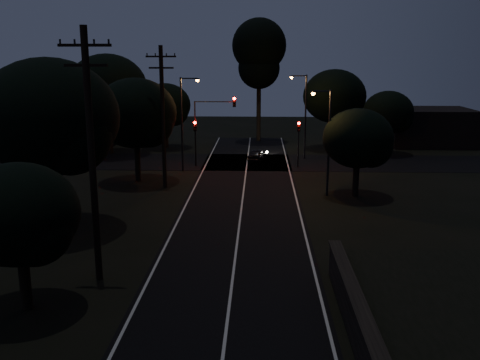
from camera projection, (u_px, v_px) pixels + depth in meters
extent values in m
cube|color=black|center=(239.00, 230.00, 30.65)|extent=(8.00, 70.00, 0.02)
cube|color=black|center=(247.00, 162.00, 50.10)|extent=(60.00, 8.00, 0.02)
cube|color=beige|center=(239.00, 230.00, 30.64)|extent=(0.12, 70.00, 0.01)
cube|color=beige|center=(174.00, 229.00, 30.78)|extent=(0.12, 70.00, 0.01)
cube|color=beige|center=(304.00, 231.00, 30.51)|extent=(0.12, 70.00, 0.01)
cylinder|color=black|center=(92.00, 159.00, 22.80)|extent=(0.30, 0.30, 11.00)
cube|color=black|center=(85.00, 45.00, 21.73)|extent=(2.20, 0.12, 0.12)
cube|color=black|center=(86.00, 65.00, 21.91)|extent=(1.80, 0.12, 0.12)
cylinder|color=black|center=(163.00, 118.00, 39.40)|extent=(0.30, 0.30, 10.50)
cube|color=black|center=(161.00, 56.00, 38.38)|extent=(2.20, 0.12, 0.12)
cube|color=black|center=(161.00, 68.00, 38.56)|extent=(1.80, 0.12, 0.12)
cylinder|color=black|center=(25.00, 283.00, 20.96)|extent=(0.44, 0.44, 2.18)
ellipsoid|color=black|center=(18.00, 214.00, 20.32)|extent=(4.63, 4.63, 3.94)
sphere|color=black|center=(35.00, 230.00, 19.94)|extent=(2.78, 2.78, 2.78)
cylinder|color=black|center=(56.00, 199.00, 30.63)|extent=(0.44, 0.44, 3.57)
ellipsoid|color=black|center=(49.00, 117.00, 29.56)|extent=(7.70, 7.70, 6.54)
sphere|color=black|center=(70.00, 133.00, 28.94)|extent=(4.62, 4.62, 4.62)
cylinder|color=black|center=(138.00, 163.00, 42.29)|extent=(0.44, 0.44, 3.01)
ellipsoid|color=black|center=(135.00, 113.00, 41.40)|extent=(6.41, 6.41, 5.45)
sphere|color=black|center=(148.00, 122.00, 40.88)|extent=(3.85, 3.85, 3.85)
cylinder|color=black|center=(166.00, 136.00, 57.93)|extent=(0.44, 0.44, 2.54)
ellipsoid|color=black|center=(165.00, 105.00, 57.17)|extent=(5.45, 5.45, 4.63)
sphere|color=black|center=(173.00, 111.00, 56.73)|extent=(3.27, 3.27, 3.27)
cylinder|color=black|center=(110.00, 135.00, 54.09)|extent=(0.44, 0.44, 3.71)
ellipsoid|color=black|center=(108.00, 88.00, 52.99)|extent=(7.82, 7.82, 6.64)
sphere|color=black|center=(120.00, 96.00, 52.36)|extent=(4.69, 4.69, 4.69)
cylinder|color=black|center=(333.00, 134.00, 57.21)|extent=(0.44, 0.44, 3.08)
ellipsoid|color=black|center=(334.00, 96.00, 56.29)|extent=(6.63, 6.63, 5.63)
sphere|color=black|center=(346.00, 103.00, 55.75)|extent=(3.98, 3.98, 3.98)
cylinder|color=black|center=(386.00, 142.00, 54.19)|extent=(0.44, 0.44, 2.35)
ellipsoid|color=black|center=(388.00, 112.00, 53.49)|extent=(5.00, 5.00, 4.25)
sphere|color=black|center=(398.00, 118.00, 53.09)|extent=(3.00, 3.00, 3.00)
cylinder|color=black|center=(356.00, 180.00, 37.87)|extent=(0.44, 0.44, 2.31)
ellipsoid|color=black|center=(358.00, 138.00, 37.19)|extent=(4.91, 4.91, 4.17)
sphere|color=black|center=(371.00, 146.00, 36.79)|extent=(2.94, 2.94, 2.94)
cylinder|color=black|center=(259.00, 108.00, 61.84)|extent=(0.50, 0.50, 7.65)
sphere|color=black|center=(259.00, 45.00, 60.24)|extent=(6.12, 6.12, 6.12)
sphere|color=black|center=(259.00, 68.00, 60.81)|extent=(4.73, 4.73, 4.73)
cube|color=black|center=(72.00, 124.00, 60.06)|extent=(10.00, 8.00, 4.40)
cube|color=black|center=(429.00, 127.00, 59.62)|extent=(9.00, 7.00, 4.00)
cylinder|color=black|center=(196.00, 149.00, 47.96)|extent=(0.12, 0.12, 3.20)
cube|color=black|center=(195.00, 126.00, 47.49)|extent=(0.28, 0.22, 0.90)
sphere|color=#FF0705|center=(195.00, 123.00, 47.30)|extent=(0.22, 0.22, 0.22)
cylinder|color=black|center=(298.00, 149.00, 47.63)|extent=(0.12, 0.12, 3.20)
cube|color=black|center=(299.00, 126.00, 47.16)|extent=(0.28, 0.22, 0.90)
sphere|color=#FF0705|center=(299.00, 123.00, 46.96)|extent=(0.22, 0.22, 0.22)
cylinder|color=black|center=(195.00, 139.00, 47.76)|extent=(0.12, 0.12, 5.00)
cube|color=black|center=(234.00, 102.00, 46.88)|extent=(0.28, 0.22, 0.90)
sphere|color=#FF0705|center=(234.00, 98.00, 46.68)|extent=(0.22, 0.22, 0.22)
cube|color=black|center=(214.00, 102.00, 46.94)|extent=(3.50, 0.08, 0.08)
cylinder|color=black|center=(182.00, 125.00, 45.50)|extent=(0.16, 0.16, 8.00)
cube|color=black|center=(189.00, 78.00, 44.59)|extent=(1.40, 0.10, 0.10)
cube|color=black|center=(197.00, 79.00, 44.57)|extent=(0.35, 0.22, 0.12)
sphere|color=orange|center=(197.00, 80.00, 44.59)|extent=(0.26, 0.26, 0.26)
cylinder|color=black|center=(305.00, 117.00, 50.94)|extent=(0.16, 0.16, 8.00)
cube|color=black|center=(299.00, 76.00, 50.07)|extent=(1.40, 0.10, 0.10)
cube|color=black|center=(292.00, 76.00, 50.11)|extent=(0.35, 0.22, 0.12)
sphere|color=orange|center=(292.00, 77.00, 50.13)|extent=(0.26, 0.26, 0.26)
cylinder|color=black|center=(329.00, 144.00, 37.36)|extent=(0.16, 0.16, 7.50)
cube|color=black|center=(322.00, 91.00, 36.54)|extent=(1.20, 0.10, 0.10)
cube|color=black|center=(313.00, 92.00, 36.58)|extent=(0.35, 0.22, 0.12)
sphere|color=orange|center=(313.00, 93.00, 36.60)|extent=(0.26, 0.26, 0.26)
imported|color=black|center=(257.00, 155.00, 50.76)|extent=(2.06, 3.50, 1.12)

